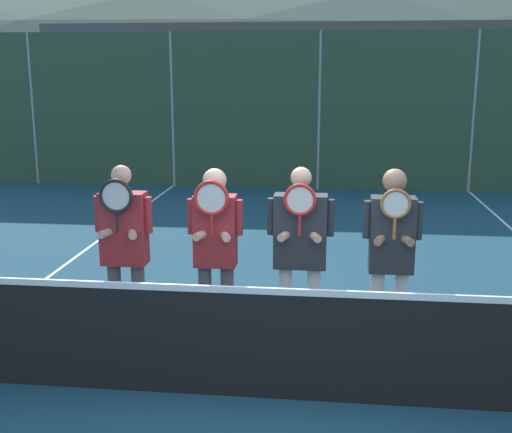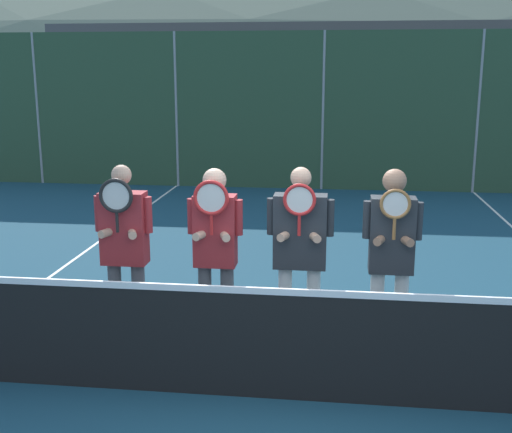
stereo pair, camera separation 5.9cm
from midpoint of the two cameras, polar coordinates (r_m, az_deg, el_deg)
name	(u,v)px [view 2 (the right image)]	position (r m, az deg, el deg)	size (l,w,h in m)	color
ground_plane	(292,399)	(5.65, 3.51, -15.92)	(120.00, 120.00, 0.00)	navy
hill_distant	(333,104)	(54.26, 6.90, 9.92)	(117.26, 65.14, 22.80)	slate
clubhouse_building	(300,88)	(22.92, 4.02, 11.30)	(15.92, 5.50, 4.15)	#9EA3A8
fence_back	(323,112)	(14.89, 6.09, 9.25)	(20.63, 0.06, 3.59)	gray
tennis_net	(293,343)	(5.42, 3.58, -11.20)	(9.33, 0.09, 1.09)	gray
court_line_left_sideline	(54,274)	(9.19, -17.36, -4.91)	(0.05, 16.00, 0.01)	white
player_leftmost	(124,244)	(6.30, -11.35, -2.43)	(0.57, 0.34, 1.85)	#56565B
player_center_left	(215,244)	(6.16, -3.37, -2.50)	(0.54, 0.34, 1.82)	#56565B
player_center_right	(300,247)	(6.07, 4.20, -2.68)	(0.63, 0.34, 1.85)	white
player_rightmost	(391,251)	(6.05, 12.21, -3.04)	(0.54, 0.34, 1.86)	white
car_far_left	(76,138)	(18.52, -15.61, 6.70)	(4.29, 1.99, 1.70)	black
car_left_of_center	(250,139)	(17.46, -0.42, 6.88)	(4.25, 2.04, 1.74)	#B2B7BC
car_center	(428,140)	(17.48, 15.18, 6.61)	(4.05, 1.95, 1.87)	#285638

